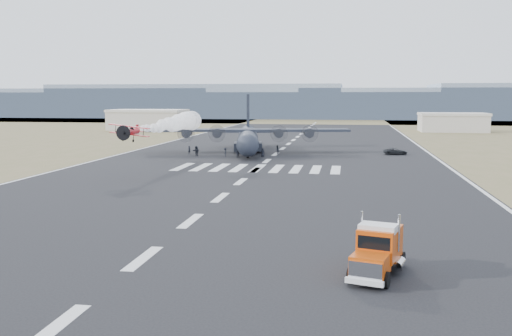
% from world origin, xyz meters
% --- Properties ---
extents(ground, '(500.00, 500.00, 0.00)m').
position_xyz_m(ground, '(0.00, 0.00, 0.00)').
color(ground, black).
rests_on(ground, ground).
extents(scrub_far, '(500.00, 80.00, 0.00)m').
position_xyz_m(scrub_far, '(0.00, 230.00, 0.00)').
color(scrub_far, brown).
rests_on(scrub_far, ground).
extents(runway_markings, '(60.00, 260.00, 0.01)m').
position_xyz_m(runway_markings, '(0.00, 60.00, 0.01)').
color(runway_markings, silver).
rests_on(runway_markings, ground).
extents(ridge_seg_b, '(150.00, 50.00, 15.00)m').
position_xyz_m(ridge_seg_b, '(-130.00, 260.00, 7.50)').
color(ridge_seg_b, gray).
rests_on(ridge_seg_b, ground).
extents(ridge_seg_c, '(150.00, 50.00, 17.00)m').
position_xyz_m(ridge_seg_c, '(-65.00, 260.00, 8.50)').
color(ridge_seg_c, gray).
rests_on(ridge_seg_c, ground).
extents(ridge_seg_d, '(150.00, 50.00, 13.00)m').
position_xyz_m(ridge_seg_d, '(0.00, 260.00, 6.50)').
color(ridge_seg_d, gray).
rests_on(ridge_seg_d, ground).
extents(ridge_seg_e, '(150.00, 50.00, 15.00)m').
position_xyz_m(ridge_seg_e, '(65.00, 260.00, 7.50)').
color(ridge_seg_e, gray).
rests_on(ridge_seg_e, ground).
extents(hangar_left, '(24.50, 14.50, 6.70)m').
position_xyz_m(hangar_left, '(-52.00, 145.00, 3.41)').
color(hangar_left, '#AFA99C').
rests_on(hangar_left, ground).
extents(hangar_right, '(20.50, 12.50, 5.90)m').
position_xyz_m(hangar_right, '(46.00, 150.00, 3.01)').
color(hangar_right, '#AFA99C').
rests_on(hangar_right, ground).
extents(semi_truck, '(3.95, 7.36, 3.24)m').
position_xyz_m(semi_truck, '(15.75, -1.08, 1.59)').
color(semi_truck, black).
rests_on(semi_truck, ground).
extents(aerobatic_biplane, '(5.58, 4.99, 2.38)m').
position_xyz_m(aerobatic_biplane, '(-15.11, 36.19, 6.39)').
color(aerobatic_biplane, red).
extents(smoke_trail, '(3.52, 28.06, 3.52)m').
position_xyz_m(smoke_trail, '(-14.82, 59.21, 6.59)').
color(smoke_trail, white).
extents(transport_aircraft, '(39.80, 32.62, 11.51)m').
position_xyz_m(transport_aircraft, '(-6.02, 75.54, 2.97)').
color(transport_aircraft, '#202731').
rests_on(transport_aircraft, ground).
extents(support_vehicle, '(4.65, 2.66, 1.22)m').
position_xyz_m(support_vehicle, '(22.74, 74.63, 0.61)').
color(support_vehicle, black).
rests_on(support_vehicle, ground).
extents(crew_a, '(0.67, 0.72, 1.57)m').
position_xyz_m(crew_a, '(-16.48, 69.63, 0.79)').
color(crew_a, black).
rests_on(crew_a, ground).
extents(crew_b, '(0.58, 0.87, 1.70)m').
position_xyz_m(crew_b, '(0.31, 71.92, 0.85)').
color(crew_b, black).
rests_on(crew_b, ground).
extents(crew_c, '(0.85, 1.16, 1.63)m').
position_xyz_m(crew_c, '(-8.55, 65.75, 0.82)').
color(crew_c, black).
rests_on(crew_c, ground).
extents(crew_d, '(1.01, 0.98, 1.59)m').
position_xyz_m(crew_d, '(-13.99, 66.22, 0.80)').
color(crew_d, black).
rests_on(crew_d, ground).
extents(crew_e, '(0.91, 0.79, 1.59)m').
position_xyz_m(crew_e, '(-1.75, 66.70, 0.79)').
color(crew_e, black).
rests_on(crew_e, ground).
extents(crew_f, '(1.29, 1.77, 1.84)m').
position_xyz_m(crew_f, '(-14.25, 66.54, 0.92)').
color(crew_f, black).
rests_on(crew_f, ground).
extents(crew_g, '(0.71, 0.62, 1.74)m').
position_xyz_m(crew_g, '(-3.50, 65.45, 0.87)').
color(crew_g, black).
rests_on(crew_g, ground).
extents(crew_h, '(0.82, 0.51, 1.68)m').
position_xyz_m(crew_h, '(-6.04, 64.81, 0.84)').
color(crew_h, black).
rests_on(crew_h, ground).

